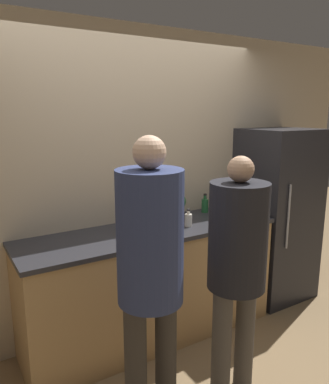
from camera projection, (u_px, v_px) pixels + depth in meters
name	position (u px, v px, depth m)	size (l,w,h in m)	color
ground_plane	(174.00, 356.00, 2.97)	(14.00, 14.00, 0.00)	#8C704C
wall_back	(132.00, 182.00, 3.26)	(5.20, 0.06, 2.60)	#C6B293
counter	(151.00, 283.00, 3.17)	(2.17, 0.67, 0.96)	tan
refrigerator	(276.00, 214.00, 3.83)	(0.70, 0.65, 1.74)	#232328
person_left	(150.00, 263.00, 2.07)	(0.37, 0.37, 1.79)	#38332D
person_center	(237.00, 257.00, 2.39)	(0.37, 0.37, 1.64)	#4C4742
fruit_bowl	(145.00, 227.00, 2.94)	(0.34, 0.34, 0.14)	#4C3323
utensil_crock	(156.00, 216.00, 3.20)	(0.12, 0.12, 0.26)	#ADA393
bottle_green	(205.00, 205.00, 3.55)	(0.06, 0.06, 0.18)	#236033
bottle_clear	(188.00, 219.00, 3.12)	(0.06, 0.06, 0.15)	silver
cup_yellow	(236.00, 209.00, 3.46)	(0.07, 0.07, 0.10)	gold
potted_plant	(178.00, 204.00, 3.38)	(0.15, 0.15, 0.22)	#9E6042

